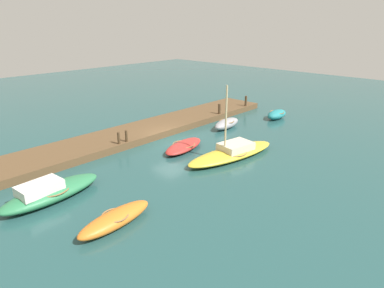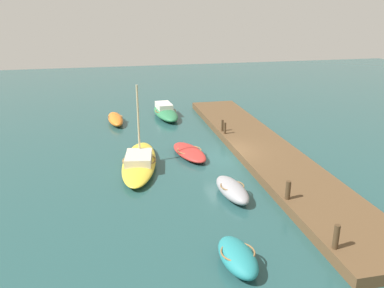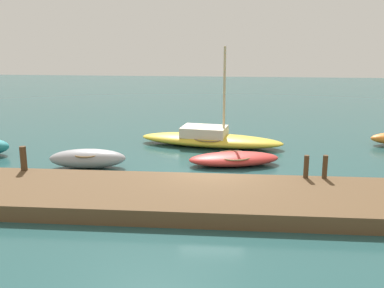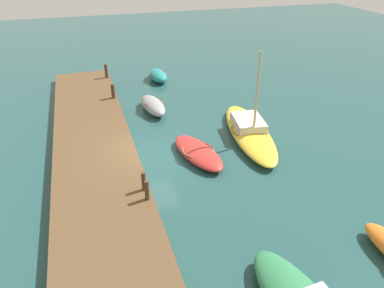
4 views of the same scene
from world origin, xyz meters
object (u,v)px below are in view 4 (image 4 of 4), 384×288
Objects in this scene: mooring_post_mid_west at (113,91)px; mooring_post_east at (147,190)px; sailboat_yellow at (249,131)px; mooring_post_mid_east at (144,181)px; rowboat_red at (198,152)px; dinghy_teal at (158,76)px; rowboat_grey at (153,105)px; mooring_post_west at (106,71)px.

mooring_post_east is (11.30, 0.00, -0.04)m from mooring_post_mid_west.
sailboat_yellow is 7.68m from mooring_post_mid_east.
mooring_post_mid_west reaches higher than mooring_post_east.
sailboat_yellow is at bearing 97.90° from rowboat_red.
rowboat_red is 1.51× the size of dinghy_teal.
rowboat_grey is (5.67, -1.59, -0.01)m from dinghy_teal.
sailboat_yellow is 8.04× the size of mooring_post_mid_west.
rowboat_red is at bearing 2.65° from rowboat_grey.
mooring_post_mid_west is at bearing -134.29° from rowboat_grey.
mooring_post_west reaches higher than mooring_post_east.
rowboat_grey is 9.80m from mooring_post_east.
rowboat_red is 4.09× the size of mooring_post_west.
rowboat_grey is 6.51m from mooring_post_west.
dinghy_teal is at bearing 135.29° from mooring_post_mid_west.
mooring_post_mid_west is at bearing -126.51° from sailboat_yellow.
sailboat_yellow is 7.35× the size of mooring_post_west.
rowboat_grey is (-6.25, -0.96, 0.13)m from rowboat_red.
rowboat_grey is at bearing 165.69° from mooring_post_mid_east.
dinghy_teal is (-10.68, -2.78, 0.03)m from sailboat_yellow.
rowboat_grey is at bearing 20.41° from mooring_post_west.
mooring_post_west is at bearing 180.00° from mooring_post_east.
mooring_post_west is 1.09× the size of mooring_post_mid_west.
dinghy_teal is at bearing 164.97° from rowboat_red.
mooring_post_west is at bearing -177.35° from rowboat_red.
dinghy_teal reaches higher than rowboat_red.
mooring_post_west reaches higher than rowboat_grey.
dinghy_teal is 3.29× the size of mooring_post_mid_east.
mooring_post_mid_west is at bearing -47.85° from dinghy_teal.
mooring_post_mid_west is 1.09× the size of mooring_post_east.
mooring_post_east is at bearing -46.57° from sailboat_yellow.
dinghy_teal is 15.04m from mooring_post_mid_east.
rowboat_grey is at bearing 176.74° from rowboat_red.
sailboat_yellow reaches higher than rowboat_red.
mooring_post_west reaches higher than rowboat_red.
mooring_post_mid_east is at bearing 0.00° from mooring_post_mid_west.
rowboat_red is 4.98× the size of mooring_post_mid_east.
sailboat_yellow reaches higher than rowboat_grey.
mooring_post_east is at bearing 0.00° from mooring_post_mid_west.
dinghy_teal is at bearing 84.00° from mooring_post_west.
mooring_post_east is (15.60, 0.00, -0.08)m from mooring_post_west.
mooring_post_mid_west reaches higher than rowboat_grey.
mooring_post_east reaches higher than dinghy_teal.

